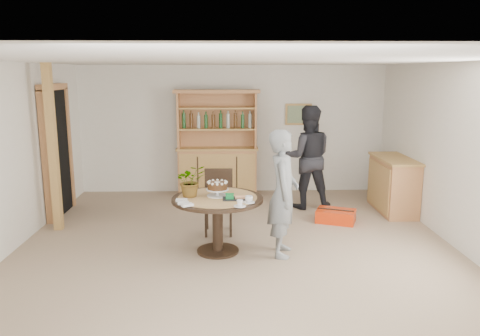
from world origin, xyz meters
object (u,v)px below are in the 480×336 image
Objects in this scene: adult_person at (307,157)px; red_suitcase at (336,216)px; dining_chair at (219,197)px; dining_table at (218,208)px; sideboard at (393,184)px; teen_boy at (283,193)px; hutch at (217,160)px.

adult_person reaches higher than red_suitcase.
dining_table is at bearing -89.48° from dining_chair.
sideboard is 1.54m from adult_person.
red_suitcase is at bearing -29.84° from teen_boy.
teen_boy is (0.90, -3.14, 0.14)m from hutch.
dining_chair reaches higher than sideboard.
dining_table is 2.29m from red_suitcase.
adult_person is at bearing 53.49° from dining_table.
hutch is 2.89× the size of red_suitcase.
adult_person is (1.53, 1.24, 0.37)m from dining_chair.
dining_chair is at bearing -146.82° from red_suitcase.
dining_table reaches higher than red_suitcase.
dining_chair is (-2.99, -0.97, 0.06)m from sideboard.
adult_person is at bearing -9.53° from teen_boy.
dining_chair is at bearing -162.04° from sideboard.
hutch is 1.87m from adult_person.
teen_boy is at bearing -138.39° from sideboard.
hutch is 3.27m from teen_boy.
hutch is at bearing 91.98° from dining_chair.
teen_boy is (0.85, -0.10, 0.22)m from dining_table.
adult_person is (0.69, 2.17, 0.08)m from teen_boy.
adult_person is 2.57× the size of red_suitcase.
hutch reaches higher than adult_person.
dining_table is 0.72× the size of teen_boy.
dining_chair is 1.34× the size of red_suitcase.
hutch is at bearing 24.02° from teen_boy.
teen_boy reaches higher than red_suitcase.
red_suitcase is at bearing 33.04° from dining_table.
teen_boy is at bearing 74.40° from adult_person.
dining_chair reaches higher than dining_table.
red_suitcase is (0.34, -0.86, -0.80)m from adult_person.
hutch reaches higher than red_suitcase.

